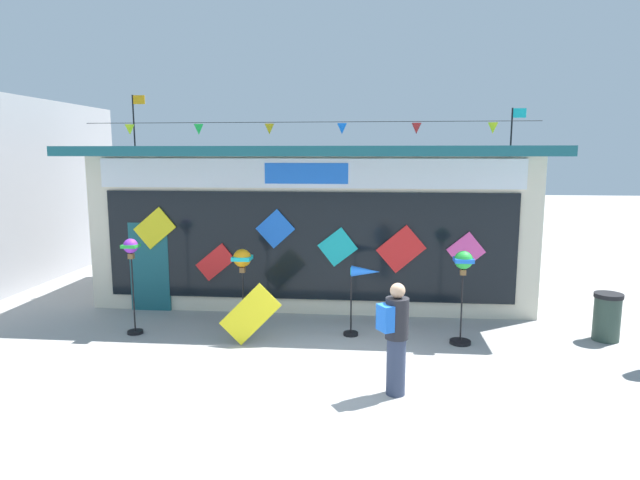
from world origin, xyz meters
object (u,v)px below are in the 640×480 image
object	(u,v)px
kite_shop_building	(316,220)
person_near_camera	(395,336)
wind_spinner_center_right	(463,274)
wind_spinner_far_left	(132,262)
wind_spinner_left	(242,267)
trash_bin	(607,317)
wind_spinner_center_left	(362,283)
display_kite_on_ground	(250,314)

from	to	relation	value
kite_shop_building	person_near_camera	size ratio (longest dim) A/B	6.12
wind_spinner_center_right	person_near_camera	distance (m)	2.68
kite_shop_building	wind_spinner_center_right	bearing A→B (deg)	-49.51
wind_spinner_far_left	wind_spinner_left	distance (m)	2.13
wind_spinner_far_left	person_near_camera	size ratio (longest dim) A/B	1.13
trash_bin	wind_spinner_center_left	bearing A→B (deg)	-177.65
wind_spinner_far_left	wind_spinner_left	xyz separation A→B (m)	(2.11, 0.32, -0.13)
kite_shop_building	person_near_camera	world-z (taller)	kite_shop_building
wind_spinner_left	person_near_camera	distance (m)	3.90
person_near_camera	display_kite_on_ground	size ratio (longest dim) A/B	1.59
kite_shop_building	wind_spinner_center_right	world-z (taller)	kite_shop_building
wind_spinner_left	wind_spinner_center_left	xyz separation A→B (m)	(2.35, -0.01, -0.26)
person_near_camera	display_kite_on_ground	bearing A→B (deg)	22.39
kite_shop_building	wind_spinner_center_left	xyz separation A→B (m)	(1.24, -3.33, -0.81)
kite_shop_building	wind_spinner_far_left	world-z (taller)	kite_shop_building
wind_spinner_left	person_near_camera	size ratio (longest dim) A/B	1.00
wind_spinner_center_left	trash_bin	size ratio (longest dim) A/B	1.52
person_near_camera	display_kite_on_ground	distance (m)	3.21
trash_bin	display_kite_on_ground	world-z (taller)	display_kite_on_ground
kite_shop_building	trash_bin	xyz separation A→B (m)	(5.86, -3.14, -1.40)
wind_spinner_center_right	display_kite_on_ground	size ratio (longest dim) A/B	1.66
wind_spinner_center_left	wind_spinner_center_right	size ratio (longest dim) A/B	0.79
wind_spinner_center_right	trash_bin	xyz separation A→B (m)	(2.78, 0.47, -0.86)
wind_spinner_center_left	wind_spinner_center_right	world-z (taller)	wind_spinner_center_right
wind_spinner_far_left	trash_bin	size ratio (longest dim) A/B	2.08
wind_spinner_center_left	person_near_camera	size ratio (longest dim) A/B	0.82
wind_spinner_far_left	display_kite_on_ground	size ratio (longest dim) A/B	1.79
wind_spinner_left	wind_spinner_center_left	bearing A→B (deg)	-0.25
wind_spinner_far_left	wind_spinner_center_left	xyz separation A→B (m)	(4.45, 0.31, -0.39)
kite_shop_building	display_kite_on_ground	bearing A→B (deg)	-101.40
wind_spinner_far_left	wind_spinner_center_right	world-z (taller)	wind_spinner_far_left
wind_spinner_far_left	wind_spinner_center_right	xyz separation A→B (m)	(6.30, 0.03, -0.12)
wind_spinner_center_right	display_kite_on_ground	distance (m)	3.98
wind_spinner_left	display_kite_on_ground	xyz separation A→B (m)	(0.30, -0.70, -0.73)
kite_shop_building	wind_spinner_left	size ratio (longest dim) A/B	6.14
wind_spinner_center_left	display_kite_on_ground	world-z (taller)	wind_spinner_center_left
wind_spinner_left	trash_bin	distance (m)	7.03
wind_spinner_left	person_near_camera	bearing A→B (deg)	-41.92
display_kite_on_ground	wind_spinner_far_left	bearing A→B (deg)	171.11
wind_spinner_center_right	trash_bin	world-z (taller)	wind_spinner_center_right
wind_spinner_center_left	kite_shop_building	bearing A→B (deg)	110.39
person_near_camera	wind_spinner_far_left	bearing A→B (deg)	34.17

